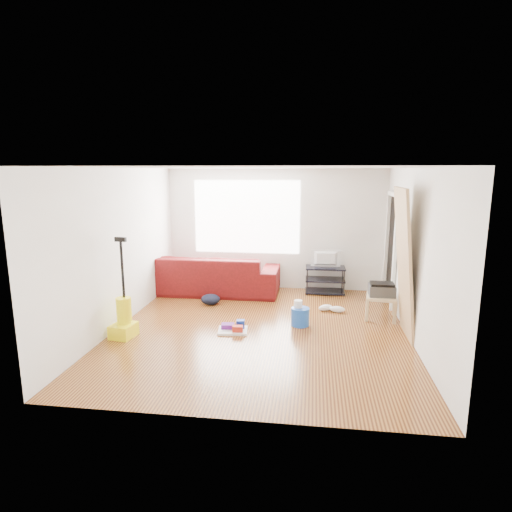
# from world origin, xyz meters

# --- Properties ---
(room) EXTENTS (4.51, 5.01, 2.51)m
(room) POSITION_xyz_m (0.07, 0.15, 1.25)
(room) COLOR #431E0F
(room) RESTS_ON ground
(sofa) EXTENTS (2.68, 1.05, 0.78)m
(sofa) POSITION_xyz_m (-1.22, 1.95, 0.00)
(sofa) COLOR #380B0B
(sofa) RESTS_ON ground
(tv_stand) EXTENTS (0.79, 0.46, 0.54)m
(tv_stand) POSITION_xyz_m (1.05, 2.22, 0.28)
(tv_stand) COLOR black
(tv_stand) RESTS_ON ground
(tv) EXTENTS (0.59, 0.08, 0.34)m
(tv) POSITION_xyz_m (1.05, 2.22, 0.71)
(tv) COLOR black
(tv) RESTS_ON tv_stand
(side_table) EXTENTS (0.55, 0.55, 0.40)m
(side_table) POSITION_xyz_m (1.95, 0.80, 0.33)
(side_table) COLOR tan
(side_table) RESTS_ON ground
(printer) EXTENTS (0.43, 0.33, 0.22)m
(printer) POSITION_xyz_m (1.95, 0.80, 0.50)
(printer) COLOR #373737
(printer) RESTS_ON side_table
(bucket) EXTENTS (0.32, 0.32, 0.29)m
(bucket) POSITION_xyz_m (0.61, 0.27, 0.00)
(bucket) COLOR blue
(bucket) RESTS_ON ground
(toilet_paper) EXTENTS (0.13, 0.13, 0.12)m
(toilet_paper) POSITION_xyz_m (0.58, 0.29, 0.21)
(toilet_paper) COLOR silver
(toilet_paper) RESTS_ON bucket
(cleaning_tray) EXTENTS (0.48, 0.41, 0.16)m
(cleaning_tray) POSITION_xyz_m (-0.40, -0.13, 0.05)
(cleaning_tray) COLOR white
(cleaning_tray) RESTS_ON ground
(backpack) EXTENTS (0.38, 0.32, 0.20)m
(backpack) POSITION_xyz_m (-1.08, 1.15, 0.00)
(backpack) COLOR black
(backpack) RESTS_ON ground
(sneakers) EXTENTS (0.49, 0.25, 0.11)m
(sneakers) POSITION_xyz_m (1.14, 1.03, 0.06)
(sneakers) COLOR white
(sneakers) RESTS_ON ground
(vacuum) EXTENTS (0.36, 0.40, 1.51)m
(vacuum) POSITION_xyz_m (-2.00, -0.55, 0.28)
(vacuum) COLOR yellow
(vacuum) RESTS_ON ground
(door_panel) EXTENTS (0.28, 0.89, 2.22)m
(door_panel) POSITION_xyz_m (2.13, 0.08, 0.00)
(door_panel) COLOR #9E7B55
(door_panel) RESTS_ON ground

